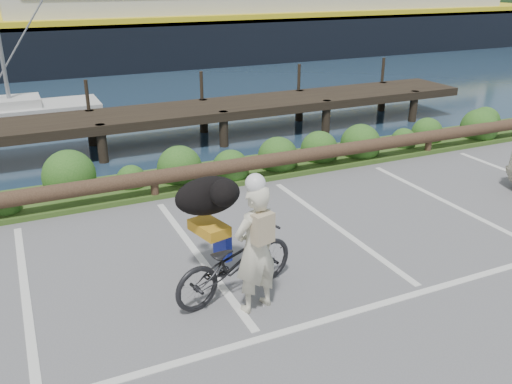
# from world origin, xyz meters

# --- Properties ---
(ground) EXTENTS (72.00, 72.00, 0.00)m
(ground) POSITION_xyz_m (0.00, 0.00, 0.00)
(ground) COLOR #5C5B5E
(harbor_backdrop) EXTENTS (170.00, 160.00, 30.00)m
(harbor_backdrop) POSITION_xyz_m (0.39, 78.52, -0.00)
(harbor_backdrop) COLOR #1B2D41
(harbor_backdrop) RESTS_ON ground
(vegetation_strip) EXTENTS (34.00, 1.60, 0.10)m
(vegetation_strip) POSITION_xyz_m (0.00, 5.30, 0.05)
(vegetation_strip) COLOR #3D5B21
(vegetation_strip) RESTS_ON ground
(log_rail) EXTENTS (32.00, 0.30, 0.60)m
(log_rail) POSITION_xyz_m (0.00, 4.60, 0.00)
(log_rail) COLOR #443021
(log_rail) RESTS_ON ground
(bicycle) EXTENTS (2.05, 1.12, 1.02)m
(bicycle) POSITION_xyz_m (0.12, 0.69, 0.51)
(bicycle) COLOR black
(bicycle) RESTS_ON ground
(cyclist) EXTENTS (0.74, 0.57, 1.79)m
(cyclist) POSITION_xyz_m (0.22, 0.25, 0.89)
(cyclist) COLOR beige
(cyclist) RESTS_ON ground
(dog) EXTENTS (0.69, 1.05, 0.56)m
(dog) POSITION_xyz_m (-0.03, 1.30, 1.30)
(dog) COLOR black
(dog) RESTS_ON bicycle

